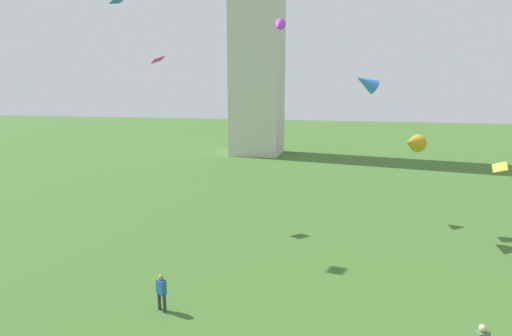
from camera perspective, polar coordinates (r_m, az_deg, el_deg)
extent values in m
cylinder|color=#2D3338|center=(18.25, -12.31, -17.56)|extent=(0.14, 0.14, 0.76)
cylinder|color=#2D3338|center=(18.50, -12.99, -17.17)|extent=(0.14, 0.14, 0.76)
cube|color=#235693|center=(18.06, -12.75, -15.47)|extent=(0.47, 0.40, 0.60)
sphere|color=#A37556|center=(17.89, -12.80, -14.29)|extent=(0.22, 0.22, 0.22)
sphere|color=#D8AD84|center=(15.77, 28.42, -18.59)|extent=(0.24, 0.24, 0.24)
cone|color=#C433F1|center=(31.34, 3.11, 18.75)|extent=(0.87, 1.35, 1.11)
cube|color=gold|center=(31.70, 30.21, 0.08)|extent=(1.05, 1.43, 0.67)
cube|color=#E53399|center=(29.34, -13.16, 14.12)|extent=(0.86, 1.07, 0.55)
cone|color=#3376D4|center=(28.08, 14.68, 11.20)|extent=(1.90, 1.53, 1.47)
cone|color=#BD8E19|center=(26.21, 20.45, 3.20)|extent=(1.76, 1.93, 1.22)
cube|color=blue|center=(26.35, -18.22, 20.83)|extent=(0.67, 1.01, 0.51)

